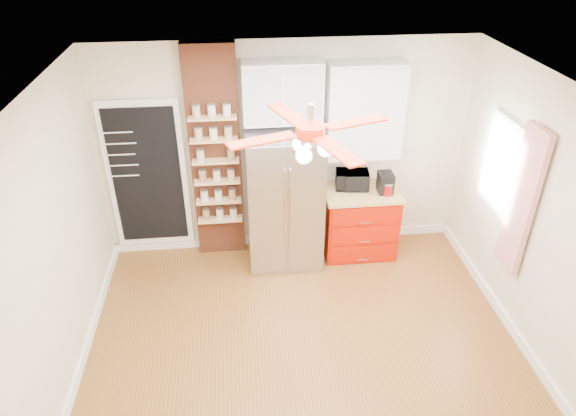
{
  "coord_description": "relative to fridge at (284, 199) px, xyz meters",
  "views": [
    {
      "loc": [
        -0.58,
        -3.75,
        4.0
      ],
      "look_at": [
        -0.08,
        0.9,
        1.18
      ],
      "focal_mm": 32.0,
      "sensor_mm": 36.0,
      "label": 1
    }
  ],
  "objects": [
    {
      "name": "floor",
      "position": [
        0.05,
        -1.63,
        -0.88
      ],
      "size": [
        4.5,
        4.5,
        0.0
      ],
      "primitive_type": "plane",
      "color": "brown",
      "rests_on": "ground"
    },
    {
      "name": "ceiling",
      "position": [
        0.05,
        -1.63,
        1.83
      ],
      "size": [
        4.5,
        4.5,
        0.0
      ],
      "primitive_type": "plane",
      "color": "white",
      "rests_on": "wall_back"
    },
    {
      "name": "wall_back",
      "position": [
        0.05,
        0.37,
        0.48
      ],
      "size": [
        4.5,
        0.02,
        2.7
      ],
      "primitive_type": "cube",
      "color": "beige",
      "rests_on": "floor"
    },
    {
      "name": "wall_left",
      "position": [
        -2.2,
        -1.63,
        0.48
      ],
      "size": [
        0.02,
        4.0,
        2.7
      ],
      "primitive_type": "cube",
      "color": "beige",
      "rests_on": "floor"
    },
    {
      "name": "wall_right",
      "position": [
        2.3,
        -1.63,
        0.48
      ],
      "size": [
        0.02,
        4.0,
        2.7
      ],
      "primitive_type": "cube",
      "color": "beige",
      "rests_on": "floor"
    },
    {
      "name": "chalkboard",
      "position": [
        -1.65,
        0.33,
        0.23
      ],
      "size": [
        0.95,
        0.05,
        1.95
      ],
      "color": "white",
      "rests_on": "wall_back"
    },
    {
      "name": "brick_pillar",
      "position": [
        -0.8,
        0.29,
        0.48
      ],
      "size": [
        0.6,
        0.16,
        2.7
      ],
      "primitive_type": "cube",
      "color": "brown",
      "rests_on": "floor"
    },
    {
      "name": "fridge",
      "position": [
        0.0,
        0.0,
        0.0
      ],
      "size": [
        0.9,
        0.7,
        1.75
      ],
      "primitive_type": "cube",
      "color": "#B4B4B9",
      "rests_on": "floor"
    },
    {
      "name": "upper_glass_cabinet",
      "position": [
        0.0,
        0.2,
        1.27
      ],
      "size": [
        0.9,
        0.35,
        0.7
      ],
      "primitive_type": "cube",
      "color": "white",
      "rests_on": "wall_back"
    },
    {
      "name": "red_cabinet",
      "position": [
        0.97,
        0.05,
        -0.42
      ],
      "size": [
        0.94,
        0.64,
        0.9
      ],
      "color": "#B61401",
      "rests_on": "floor"
    },
    {
      "name": "upper_shelf_unit",
      "position": [
        0.97,
        0.22,
        1.0
      ],
      "size": [
        0.9,
        0.3,
        1.15
      ],
      "primitive_type": "cube",
      "color": "white",
      "rests_on": "wall_back"
    },
    {
      "name": "window",
      "position": [
        2.28,
        -0.73,
        0.68
      ],
      "size": [
        0.04,
        0.75,
        1.05
      ],
      "primitive_type": "cube",
      "color": "white",
      "rests_on": "wall_right"
    },
    {
      "name": "curtain",
      "position": [
        2.23,
        -1.28,
        0.57
      ],
      "size": [
        0.06,
        0.4,
        1.55
      ],
      "primitive_type": "cube",
      "color": "red",
      "rests_on": "wall_right"
    },
    {
      "name": "ceiling_fan",
      "position": [
        0.05,
        -1.63,
        1.55
      ],
      "size": [
        1.4,
        1.4,
        0.44
      ],
      "color": "silver",
      "rests_on": "ceiling"
    },
    {
      "name": "toaster_oven",
      "position": [
        0.86,
        0.15,
        0.14
      ],
      "size": [
        0.44,
        0.32,
        0.22
      ],
      "primitive_type": "imported",
      "rotation": [
        0.0,
        0.0,
        -0.13
      ],
      "color": "black",
      "rests_on": "red_cabinet"
    },
    {
      "name": "coffee_maker",
      "position": [
        1.24,
        0.0,
        0.15
      ],
      "size": [
        0.17,
        0.21,
        0.26
      ],
      "primitive_type": "cube",
      "rotation": [
        0.0,
        0.0,
        -0.0
      ],
      "color": "black",
      "rests_on": "red_cabinet"
    },
    {
      "name": "canister_left",
      "position": [
        1.26,
        -0.08,
        0.1
      ],
      "size": [
        0.13,
        0.13,
        0.15
      ],
      "primitive_type": "cylinder",
      "rotation": [
        0.0,
        0.0,
        -0.21
      ],
      "color": "#A60909",
      "rests_on": "red_cabinet"
    },
    {
      "name": "canister_right",
      "position": [
        1.26,
        0.13,
        0.1
      ],
      "size": [
        0.12,
        0.12,
        0.14
      ],
      "primitive_type": "cylinder",
      "rotation": [
        0.0,
        0.0,
        0.35
      ],
      "color": "red",
      "rests_on": "red_cabinet"
    },
    {
      "name": "pantry_jar_oats",
      "position": [
        -0.97,
        0.14,
        0.57
      ],
      "size": [
        0.11,
        0.11,
        0.14
      ],
      "primitive_type": "cylinder",
      "rotation": [
        0.0,
        0.0,
        0.25
      ],
      "color": "#C6AF97",
      "rests_on": "brick_pillar"
    },
    {
      "name": "pantry_jar_beans",
      "position": [
        -0.61,
        0.13,
        0.56
      ],
      "size": [
        0.11,
        0.11,
        0.12
      ],
      "primitive_type": "cylinder",
      "rotation": [
        0.0,
        0.0,
        -0.25
      ],
      "color": "#91704A",
      "rests_on": "brick_pillar"
    }
  ]
}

